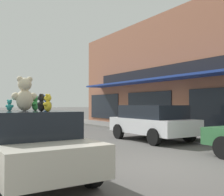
% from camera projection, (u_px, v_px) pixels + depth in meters
% --- Properties ---
extents(ground_plane, '(260.00, 260.00, 0.00)m').
position_uv_depth(ground_plane, '(157.00, 166.00, 7.15)').
color(ground_plane, '#514F4C').
extents(plush_art_car, '(2.04, 4.28, 1.45)m').
position_uv_depth(plush_art_car, '(26.00, 142.00, 6.01)').
color(plush_art_car, beige).
rests_on(plush_art_car, ground_plane).
extents(teddy_bear_giant, '(0.56, 0.35, 0.75)m').
position_uv_depth(teddy_bear_giant, '(25.00, 94.00, 6.13)').
color(teddy_bear_giant, beige).
rests_on(teddy_bear_giant, plush_art_car).
extents(teddy_bear_teal, '(0.18, 0.16, 0.25)m').
position_uv_depth(teddy_bear_teal, '(9.00, 105.00, 5.98)').
color(teddy_bear_teal, teal).
rests_on(teddy_bear_teal, plush_art_car).
extents(teddy_bear_yellow, '(0.23, 0.23, 0.34)m').
position_uv_depth(teddy_bear_yellow, '(48.00, 103.00, 5.45)').
color(teddy_bear_yellow, yellow).
rests_on(teddy_bear_yellow, plush_art_car).
extents(teddy_bear_black, '(0.22, 0.25, 0.35)m').
position_uv_depth(teddy_bear_black, '(41.00, 103.00, 5.54)').
color(teddy_bear_black, black).
rests_on(teddy_bear_black, plush_art_car).
extents(teddy_bear_blue, '(0.23, 0.25, 0.36)m').
position_uv_depth(teddy_bear_blue, '(46.00, 103.00, 6.48)').
color(teddy_bear_blue, blue).
rests_on(teddy_bear_blue, plush_art_car).
extents(teddy_bear_green, '(0.21, 0.27, 0.36)m').
position_uv_depth(teddy_bear_green, '(35.00, 103.00, 6.26)').
color(teddy_bear_green, green).
rests_on(teddy_bear_green, plush_art_car).
extents(parked_car_far_center, '(2.08, 4.09, 1.54)m').
position_uv_depth(parked_car_far_center, '(152.00, 121.00, 12.32)').
color(parked_car_far_center, silver).
rests_on(parked_car_far_center, ground_plane).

